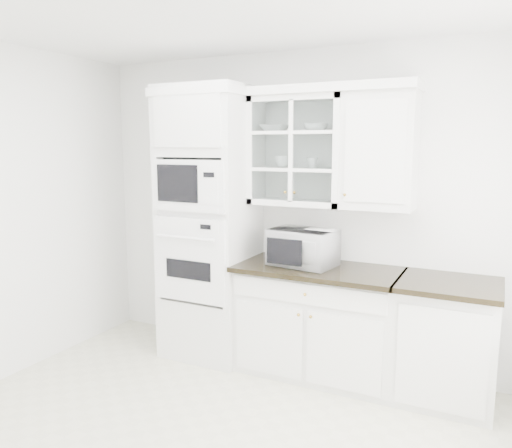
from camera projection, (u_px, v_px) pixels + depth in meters
The scene contains 12 objects.
room_shell at pixel (227, 164), 3.16m from camera, with size 4.00×3.50×2.70m.
oven_column at pixel (209, 224), 4.45m from camera, with size 0.76×0.68×2.40m.
base_cabinet_run at pixel (318, 320), 4.14m from camera, with size 1.32×0.67×0.92m.
extra_base_cabinet at pixel (446, 341), 3.70m from camera, with size 0.72×0.67×0.92m.
upper_cabinet_glass at pixel (298, 151), 4.15m from camera, with size 0.80×0.33×0.90m.
upper_cabinet_solid at pixel (380, 151), 3.86m from camera, with size 0.55×0.33×0.90m, color white.
crown_molding at pixel (286, 92), 4.10m from camera, with size 2.14×0.38×0.07m, color white.
countertop_microwave at pixel (304, 247), 4.11m from camera, with size 0.51×0.43×0.30m, color white.
bowl_a at pixel (275, 128), 4.22m from camera, with size 0.24×0.24×0.06m, color white.
bowl_b at pixel (316, 127), 4.05m from camera, with size 0.20×0.20×0.06m, color white.
cup_a at pixel (283, 162), 4.25m from camera, with size 0.13×0.13×0.10m, color white.
cup_b at pixel (313, 163), 4.11m from camera, with size 0.10×0.10×0.09m, color white.
Camera 1 is at (1.58, -2.33, 1.90)m, focal length 35.00 mm.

